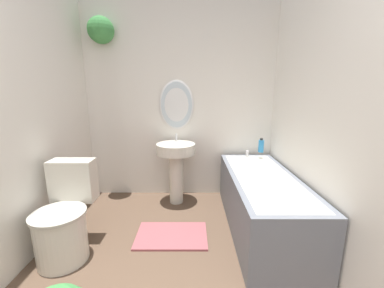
% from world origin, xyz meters
% --- Properties ---
extents(wall_back, '(2.48, 0.30, 2.40)m').
position_xyz_m(wall_back, '(-0.07, 2.73, 1.26)').
color(wall_back, silver).
rests_on(wall_back, ground_plane).
extents(wall_right, '(0.06, 2.83, 2.40)m').
position_xyz_m(wall_right, '(1.21, 1.36, 1.20)').
color(wall_right, silver).
rests_on(wall_right, ground_plane).
extents(toilet, '(0.42, 0.58, 0.77)m').
position_xyz_m(toilet, '(-0.91, 1.46, 0.32)').
color(toilet, beige).
rests_on(toilet, ground_plane).
extents(pedestal_sink, '(0.47, 0.47, 0.85)m').
position_xyz_m(pedestal_sink, '(-0.05, 2.44, 0.54)').
color(pedestal_sink, beige).
rests_on(pedestal_sink, ground_plane).
extents(bathtub, '(0.63, 1.59, 0.63)m').
position_xyz_m(bathtub, '(0.84, 1.87, 0.29)').
color(bathtub, slate).
rests_on(bathtub, ground_plane).
extents(shampoo_bottle, '(0.07, 0.07, 0.17)m').
position_xyz_m(shampoo_bottle, '(0.99, 2.50, 0.71)').
color(shampoo_bottle, '#2D84C6').
rests_on(shampoo_bottle, bathtub).
extents(bath_mat, '(0.67, 0.44, 0.02)m').
position_xyz_m(bath_mat, '(-0.05, 1.71, 0.01)').
color(bath_mat, '#934C51').
rests_on(bath_mat, ground_plane).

